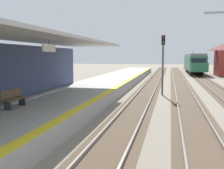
{
  "coord_description": "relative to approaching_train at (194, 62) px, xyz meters",
  "views": [
    {
      "loc": [
        4.02,
        -0.44,
        3.41
      ],
      "look_at": [
        1.4,
        11.07,
        2.1
      ],
      "focal_mm": 40.96,
      "sensor_mm": 36.0,
      "label": 1
    }
  ],
  "objects": [
    {
      "name": "station_platform",
      "position": [
        -11.2,
        -37.32,
        -1.73
      ],
      "size": [
        5.0,
        80.0,
        0.91
      ],
      "color": "#999993",
      "rests_on": "ground"
    },
    {
      "name": "track_pair_nearest_platform",
      "position": [
        -6.8,
        -33.32,
        -2.13
      ],
      "size": [
        2.34,
        120.0,
        0.16
      ],
      "color": "#4C3D2D",
      "rests_on": "ground"
    },
    {
      "name": "track_pair_middle",
      "position": [
        -3.4,
        -33.32,
        -2.13
      ],
      "size": [
        2.34,
        120.0,
        0.16
      ],
      "color": "#4C3D2D",
      "rests_on": "ground"
    },
    {
      "name": "approaching_train",
      "position": [
        0.0,
        0.0,
        0.0
      ],
      "size": [
        2.93,
        19.6,
        4.76
      ],
      "color": "#286647",
      "rests_on": "ground"
    },
    {
      "name": "rail_signal_post",
      "position": [
        -5.31,
        -31.07,
        1.02
      ],
      "size": [
        0.32,
        0.34,
        5.2
      ],
      "color": "#4C4C4C",
      "rests_on": "ground"
    },
    {
      "name": "platform_bench",
      "position": [
        -12.12,
        -42.79,
        -0.8
      ],
      "size": [
        0.45,
        1.6,
        0.88
      ],
      "color": "brown",
      "rests_on": "station_platform"
    }
  ]
}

